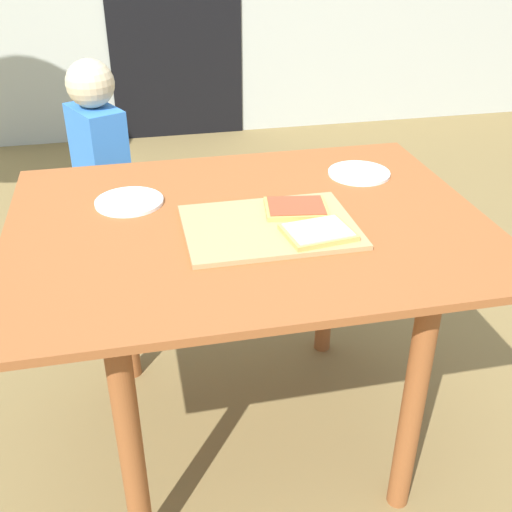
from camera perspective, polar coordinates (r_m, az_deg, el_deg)
The scene contains 8 objects.
ground_plane at distance 2.06m, azimuth -0.60°, elevation -15.68°, with size 16.00×16.00×0.00m, color olive.
dining_table at distance 1.67m, azimuth -0.71°, elevation -0.31°, with size 1.24×0.95×0.75m.
cutting_board at distance 1.56m, azimuth 1.26°, elevation 2.73°, with size 0.43×0.32×0.01m, color tan.
pizza_slice_near_right at distance 1.51m, azimuth 5.76°, elevation 2.21°, with size 0.18×0.15×0.02m.
pizza_slice_far_right at distance 1.64m, azimuth 3.70°, elevation 4.51°, with size 0.18×0.15×0.02m.
plate_white_right at distance 1.92m, azimuth 9.50°, elevation 7.57°, with size 0.19×0.19×0.01m, color white.
plate_white_left at distance 1.74m, azimuth -11.63°, elevation 4.95°, with size 0.19×0.19×0.01m, color white.
child_left at distance 2.45m, azimuth -14.05°, elevation 7.53°, with size 0.23×0.28×1.00m.
Camera 1 is at (-0.28, -1.42, 1.48)m, focal length 43.29 mm.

